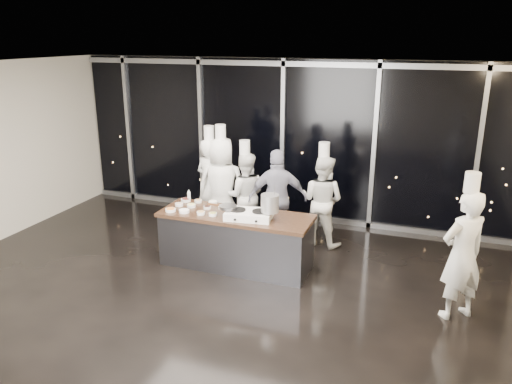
# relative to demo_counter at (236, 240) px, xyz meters

# --- Properties ---
(ground) EXTENTS (9.00, 9.00, 0.00)m
(ground) POSITION_rel_demo_counter_xyz_m (0.00, -0.90, -0.45)
(ground) COLOR black
(ground) RESTS_ON ground
(room_shell) EXTENTS (9.02, 7.02, 3.21)m
(room_shell) POSITION_rel_demo_counter_xyz_m (0.18, -0.90, 1.79)
(room_shell) COLOR beige
(room_shell) RESTS_ON ground
(window_wall) EXTENTS (8.90, 0.11, 3.20)m
(window_wall) POSITION_rel_demo_counter_xyz_m (0.00, 2.53, 1.14)
(window_wall) COLOR black
(window_wall) RESTS_ON ground
(demo_counter) EXTENTS (2.46, 0.86, 0.90)m
(demo_counter) POSITION_rel_demo_counter_xyz_m (0.00, 0.00, 0.00)
(demo_counter) COLOR #3B3B40
(demo_counter) RESTS_ON ground
(stove) EXTENTS (0.76, 0.53, 0.14)m
(stove) POSITION_rel_demo_counter_xyz_m (0.27, -0.11, 0.51)
(stove) COLOR white
(stove) RESTS_ON demo_counter
(frying_pan) EXTENTS (0.50, 0.31, 0.05)m
(frying_pan) POSITION_rel_demo_counter_xyz_m (-0.08, -0.15, 0.61)
(frying_pan) COLOR slate
(frying_pan) RESTS_ON stove
(stock_pot) EXTENTS (0.31, 0.31, 0.27)m
(stock_pot) POSITION_rel_demo_counter_xyz_m (0.60, -0.08, 0.72)
(stock_pot) COLOR #A8A8AA
(stock_pot) RESTS_ON stove
(prep_bowls) EXTENTS (1.14, 0.74, 0.05)m
(prep_bowls) POSITION_rel_demo_counter_xyz_m (-0.70, 0.01, 0.47)
(prep_bowls) COLOR white
(prep_bowls) RESTS_ON demo_counter
(squeeze_bottle) EXTENTS (0.06, 0.06, 0.21)m
(squeeze_bottle) POSITION_rel_demo_counter_xyz_m (-1.00, 0.34, 0.54)
(squeeze_bottle) COLOR silver
(squeeze_bottle) RESTS_ON demo_counter
(chef_far_left) EXTENTS (0.78, 0.65, 2.05)m
(chef_far_left) POSITION_rel_demo_counter_xyz_m (-1.02, 1.25, 0.47)
(chef_far_left) COLOR white
(chef_far_left) RESTS_ON ground
(chef_left) EXTENTS (1.04, 0.81, 2.10)m
(chef_left) POSITION_rel_demo_counter_xyz_m (-0.75, 1.16, 0.49)
(chef_left) COLOR white
(chef_left) RESTS_ON ground
(chef_center) EXTENTS (0.94, 0.84, 1.83)m
(chef_center) POSITION_rel_demo_counter_xyz_m (-0.33, 1.25, 0.36)
(chef_center) COLOR white
(chef_center) RESTS_ON ground
(guest) EXTENTS (1.12, 0.78, 1.76)m
(guest) POSITION_rel_demo_counter_xyz_m (0.37, 1.04, 0.43)
(guest) COLOR #131334
(guest) RESTS_ON ground
(chef_right) EXTENTS (0.92, 0.79, 1.87)m
(chef_right) POSITION_rel_demo_counter_xyz_m (1.09, 1.38, 0.38)
(chef_right) COLOR white
(chef_right) RESTS_ON ground
(chef_side) EXTENTS (0.77, 0.74, 2.01)m
(chef_side) POSITION_rel_demo_counter_xyz_m (3.35, -0.40, 0.45)
(chef_side) COLOR white
(chef_side) RESTS_ON ground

